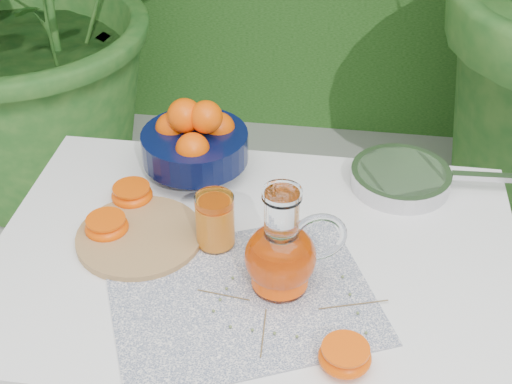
# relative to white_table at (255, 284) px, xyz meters

# --- Properties ---
(white_table) EXTENTS (1.00, 0.70, 0.75)m
(white_table) POSITION_rel_white_table_xyz_m (0.00, 0.00, 0.00)
(white_table) COLOR white
(white_table) RESTS_ON ground
(placemat) EXTENTS (0.55, 0.50, 0.00)m
(placemat) POSITION_rel_white_table_xyz_m (-0.00, -0.12, 0.08)
(placemat) COLOR #0C1D43
(placemat) RESTS_ON white_table
(cutting_board) EXTENTS (0.26, 0.26, 0.02)m
(cutting_board) POSITION_rel_white_table_xyz_m (-0.23, 0.01, 0.09)
(cutting_board) COLOR #AF834F
(cutting_board) RESTS_ON white_table
(fruit_bowl) EXTENTS (0.26, 0.26, 0.18)m
(fruit_bowl) POSITION_rel_white_table_xyz_m (-0.16, 0.25, 0.16)
(fruit_bowl) COLOR black
(fruit_bowl) RESTS_ON white_table
(juice_pitcher) EXTENTS (0.19, 0.15, 0.21)m
(juice_pitcher) POSITION_rel_white_table_xyz_m (0.06, -0.08, 0.16)
(juice_pitcher) COLOR white
(juice_pitcher) RESTS_ON white_table
(juice_tumbler) EXTENTS (0.08, 0.08, 0.11)m
(juice_tumbler) POSITION_rel_white_table_xyz_m (-0.08, 0.02, 0.14)
(juice_tumbler) COLOR white
(juice_tumbler) RESTS_ON white_table
(saute_pan) EXTENTS (0.38, 0.22, 0.04)m
(saute_pan) POSITION_rel_white_table_xyz_m (0.28, 0.26, 0.10)
(saute_pan) COLOR #B9B8BD
(saute_pan) RESTS_ON white_table
(orange_halves) EXTENTS (0.58, 0.48, 0.04)m
(orange_halves) POSITION_rel_white_table_xyz_m (-0.13, -0.04, 0.10)
(orange_halves) COLOR #FE6602
(orange_halves) RESTS_ON white_table
(thyme_sprigs) EXTENTS (0.34, 0.21, 0.01)m
(thyme_sprigs) POSITION_rel_white_table_xyz_m (0.07, -0.14, 0.09)
(thyme_sprigs) COLOR brown
(thyme_sprigs) RESTS_ON white_table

